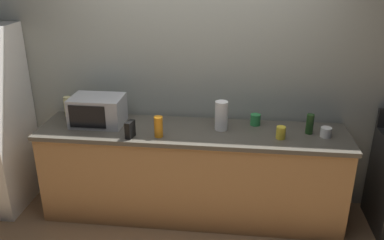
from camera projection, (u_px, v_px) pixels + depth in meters
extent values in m
plane|color=#93704C|center=(187.00, 238.00, 3.64)|extent=(8.00, 8.00, 0.00)
cube|color=#9EA399|center=(197.00, 71.00, 3.87)|extent=(6.40, 0.10, 2.70)
cube|color=#B27F4C|center=(192.00, 175.00, 3.84)|extent=(2.80, 0.60, 0.86)
cube|color=#514C42|center=(192.00, 132.00, 3.67)|extent=(2.84, 0.64, 0.04)
cube|color=#B7BABF|center=(98.00, 110.00, 3.75)|extent=(0.48, 0.34, 0.27)
cube|color=black|center=(87.00, 117.00, 3.60)|extent=(0.34, 0.01, 0.21)
cylinder|color=white|center=(221.00, 116.00, 3.63)|extent=(0.12, 0.12, 0.27)
cube|color=black|center=(130.00, 129.00, 3.49)|extent=(0.07, 0.12, 0.15)
cylinder|color=beige|center=(68.00, 107.00, 3.95)|extent=(0.07, 0.07, 0.20)
cylinder|color=#1E3F19|center=(310.00, 124.00, 3.56)|extent=(0.07, 0.07, 0.18)
cylinder|color=orange|center=(158.00, 127.00, 3.50)|extent=(0.08, 0.08, 0.19)
cylinder|color=#2D8C47|center=(255.00, 120.00, 3.76)|extent=(0.09, 0.09, 0.10)
cylinder|color=yellow|center=(281.00, 133.00, 3.48)|extent=(0.08, 0.08, 0.11)
cylinder|color=white|center=(326.00, 132.00, 3.51)|extent=(0.10, 0.10, 0.09)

